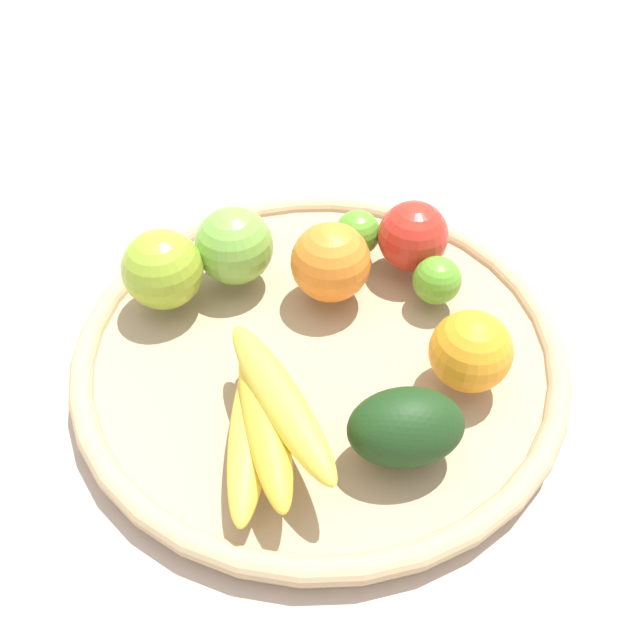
{
  "coord_description": "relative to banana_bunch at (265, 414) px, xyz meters",
  "views": [
    {
      "loc": [
        0.05,
        0.4,
        0.47
      ],
      "look_at": [
        0.0,
        0.0,
        0.05
      ],
      "focal_mm": 35.83,
      "sensor_mm": 36.0,
      "label": 1
    }
  ],
  "objects": [
    {
      "name": "lime_1",
      "position": [
        -0.11,
        -0.22,
        -0.01
      ],
      "size": [
        0.07,
        0.07,
        0.05
      ],
      "primitive_type": "sphere",
      "rotation": [
        0.0,
        0.0,
        2.28
      ],
      "color": "#5AA32C",
      "rests_on": "basket"
    },
    {
      "name": "avocado",
      "position": [
        -0.11,
        0.03,
        0.0
      ],
      "size": [
        0.09,
        0.06,
        0.06
      ],
      "primitive_type": "ellipsoid",
      "rotation": [
        0.0,
        0.0,
        3.13
      ],
      "color": "#1A3815",
      "rests_on": "basket"
    },
    {
      "name": "lime_0",
      "position": [
        -0.18,
        -0.14,
        -0.01
      ],
      "size": [
        0.05,
        0.05,
        0.05
      ],
      "primitive_type": "sphere",
      "rotation": [
        0.0,
        0.0,
        4.56
      ],
      "color": "#599E2A",
      "rests_on": "basket"
    },
    {
      "name": "banana_bunch",
      "position": [
        0.0,
        0.0,
        0.0
      ],
      "size": [
        0.1,
        0.18,
        0.06
      ],
      "color": "yellow",
      "rests_on": "basket"
    },
    {
      "name": "apple_1",
      "position": [
        -0.16,
        -0.2,
        0.01
      ],
      "size": [
        0.1,
        0.1,
        0.07
      ],
      "primitive_type": "sphere",
      "rotation": [
        0.0,
        0.0,
        4.08
      ],
      "color": "red",
      "rests_on": "basket"
    },
    {
      "name": "apple_2",
      "position": [
        0.01,
        -0.2,
        0.01
      ],
      "size": [
        0.11,
        0.11,
        0.08
      ],
      "primitive_type": "sphere",
      "rotation": [
        0.0,
        0.0,
        0.87
      ],
      "color": "#76AE41",
      "rests_on": "basket"
    },
    {
      "name": "orange_1",
      "position": [
        -0.08,
        -0.16,
        0.01
      ],
      "size": [
        0.11,
        0.11,
        0.08
      ],
      "primitive_type": "sphere",
      "rotation": [
        0.0,
        0.0,
        3.92
      ],
      "color": "orange",
      "rests_on": "basket"
    },
    {
      "name": "ground_plane",
      "position": [
        -0.06,
        -0.11,
        -0.06
      ],
      "size": [
        2.4,
        2.4,
        0.0
      ],
      "primitive_type": "plane",
      "color": "#BFAC9B",
      "rests_on": "ground"
    },
    {
      "name": "basket",
      "position": [
        -0.06,
        -0.11,
        -0.05
      ],
      "size": [
        0.46,
        0.46,
        0.03
      ],
      "color": "tan",
      "rests_on": "ground_plane"
    },
    {
      "name": "apple_0",
      "position": [
        0.08,
        -0.17,
        0.01
      ],
      "size": [
        0.08,
        0.08,
        0.08
      ],
      "primitive_type": "sphere",
      "rotation": [
        0.0,
        0.0,
        3.23
      ],
      "color": "#8FAC2D",
      "rests_on": "basket"
    },
    {
      "name": "orange_0",
      "position": [
        -0.18,
        -0.04,
        0.0
      ],
      "size": [
        0.1,
        0.1,
        0.07
      ],
      "primitive_type": "sphere",
      "rotation": [
        0.0,
        0.0,
        5.31
      ],
      "color": "orange",
      "rests_on": "basket"
    }
  ]
}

